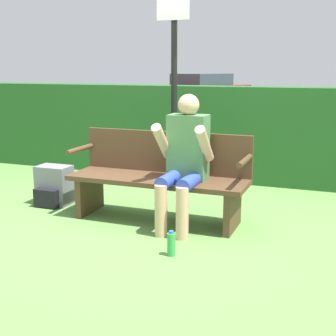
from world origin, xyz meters
name	(u,v)px	position (x,y,z in m)	size (l,w,h in m)	color
ground_plane	(157,220)	(0.00, 0.00, 0.00)	(40.00, 40.00, 0.00)	#5B8942
hedge_back	(212,133)	(0.00, 1.89, 0.61)	(12.00, 0.40, 1.21)	#235623
park_bench	(160,176)	(0.00, 0.07, 0.42)	(1.71, 0.51, 0.83)	#513823
person_seated	(184,157)	(0.29, -0.05, 0.65)	(0.49, 0.60, 1.21)	#4C7F4C
backpack	(54,186)	(-1.24, 0.11, 0.20)	(0.36, 0.32, 0.42)	slate
water_bottle	(171,244)	(0.43, -0.76, 0.09)	(0.07, 0.07, 0.20)	green
signpost	(174,84)	(-0.24, 1.09, 1.26)	(0.37, 0.09, 2.23)	black
parked_car	(202,91)	(-3.44, 12.73, 0.59)	(3.05, 4.38, 1.22)	maroon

